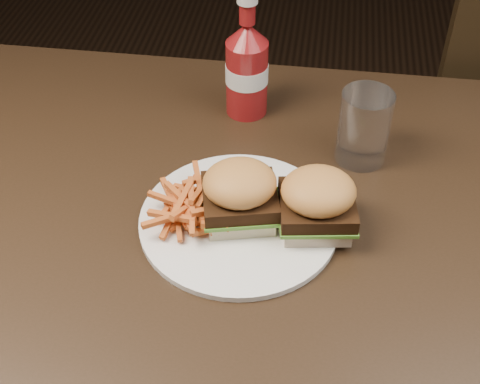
# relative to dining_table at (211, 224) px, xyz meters

# --- Properties ---
(dining_table) EXTENTS (1.20, 0.80, 0.04)m
(dining_table) POSITION_rel_dining_table_xyz_m (0.00, 0.00, 0.00)
(dining_table) COLOR black
(dining_table) RESTS_ON ground
(plate) EXTENTS (0.28, 0.28, 0.01)m
(plate) POSITION_rel_dining_table_xyz_m (0.04, -0.01, 0.03)
(plate) COLOR white
(plate) RESTS_ON dining_table
(sandwich_half_a) EXTENTS (0.11, 0.10, 0.02)m
(sandwich_half_a) POSITION_rel_dining_table_xyz_m (0.04, -0.01, 0.04)
(sandwich_half_a) COLOR beige
(sandwich_half_a) RESTS_ON plate
(sandwich_half_b) EXTENTS (0.10, 0.10, 0.02)m
(sandwich_half_b) POSITION_rel_dining_table_xyz_m (0.15, -0.01, 0.04)
(sandwich_half_b) COLOR beige
(sandwich_half_b) RESTS_ON plate
(fries_pile) EXTENTS (0.12, 0.12, 0.04)m
(fries_pile) POSITION_rel_dining_table_xyz_m (-0.02, -0.01, 0.05)
(fries_pile) COLOR #B05520
(fries_pile) RESTS_ON plate
(ketchup_bottle) EXTENTS (0.08, 0.08, 0.14)m
(ketchup_bottle) POSITION_rel_dining_table_xyz_m (0.02, 0.25, 0.08)
(ketchup_bottle) COLOR maroon
(ketchup_bottle) RESTS_ON dining_table
(tumbler) EXTENTS (0.10, 0.10, 0.12)m
(tumbler) POSITION_rel_dining_table_xyz_m (0.21, 0.16, 0.08)
(tumbler) COLOR white
(tumbler) RESTS_ON dining_table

